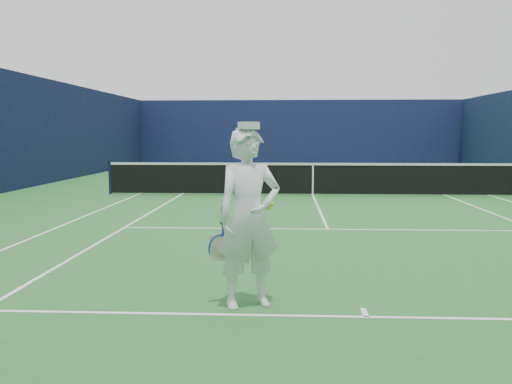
% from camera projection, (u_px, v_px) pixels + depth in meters
% --- Properties ---
extents(ground, '(80.00, 80.00, 0.00)m').
position_uv_depth(ground, '(313.00, 195.00, 17.73)').
color(ground, '#27682A').
rests_on(ground, ground).
extents(court_markings, '(11.03, 23.83, 0.01)m').
position_uv_depth(court_markings, '(313.00, 195.00, 17.73)').
color(court_markings, white).
rests_on(court_markings, ground).
extents(windscreen_fence, '(20.12, 36.12, 4.00)m').
position_uv_depth(windscreen_fence, '(313.00, 131.00, 17.52)').
color(windscreen_fence, '#10163C').
rests_on(windscreen_fence, ground).
extents(tennis_net, '(12.88, 0.09, 1.07)m').
position_uv_depth(tennis_net, '(313.00, 177.00, 17.67)').
color(tennis_net, '#141E4C').
rests_on(tennis_net, ground).
extents(tennis_player, '(0.91, 0.72, 2.03)m').
position_uv_depth(tennis_player, '(249.00, 217.00, 6.22)').
color(tennis_player, white).
rests_on(tennis_player, ground).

